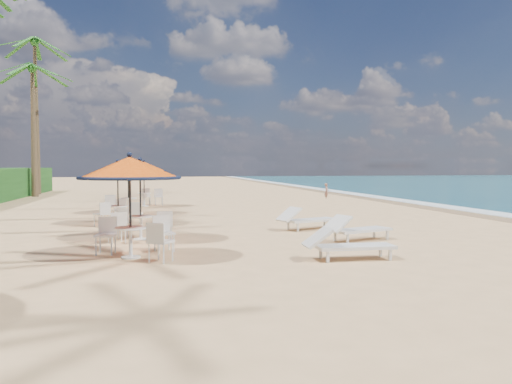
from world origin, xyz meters
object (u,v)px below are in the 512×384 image
(lounger_far, at_px, (306,219))
(station_1, at_px, (139,180))
(lounger_near, at_px, (346,244))
(station_0, at_px, (132,181))
(station_2, at_px, (118,177))
(station_4, at_px, (145,171))
(station_3, at_px, (128,172))
(lounger_mid, at_px, (356,228))

(lounger_far, bearing_deg, station_1, 174.20)
(lounger_near, xyz_separation_m, lounger_far, (0.66, 4.88, 0.01))
(station_0, distance_m, station_1, 2.58)
(station_2, bearing_deg, station_4, 84.40)
(lounger_near, bearing_deg, lounger_far, 84.04)
(station_2, xyz_separation_m, station_3, (0.12, 3.82, 0.11))
(station_2, relative_size, lounger_near, 1.13)
(station_2, bearing_deg, lounger_mid, -38.37)
(station_4, height_order, lounger_near, station_4)
(lounger_near, bearing_deg, station_1, 140.63)
(station_2, relative_size, lounger_mid, 1.07)
(station_2, bearing_deg, station_0, -83.42)
(station_4, bearing_deg, station_0, -90.10)
(station_1, relative_size, station_2, 1.00)
(station_1, height_order, lounger_mid, station_1)
(station_1, bearing_deg, station_3, 95.10)
(station_1, height_order, station_3, station_3)
(station_0, bearing_deg, lounger_near, -14.80)
(lounger_near, relative_size, lounger_far, 0.93)
(lounger_far, bearing_deg, lounger_near, -116.74)
(lounger_near, distance_m, lounger_mid, 2.69)
(station_1, xyz_separation_m, station_3, (-0.67, 7.46, 0.10))
(station_1, distance_m, lounger_near, 5.80)
(station_0, relative_size, lounger_far, 1.08)
(station_4, bearing_deg, station_1, -89.77)
(station_2, bearing_deg, station_1, -77.81)
(station_2, xyz_separation_m, lounger_mid, (6.27, -4.97, -1.26))
(station_1, bearing_deg, lounger_near, -41.11)
(lounger_near, height_order, lounger_mid, lounger_mid)
(station_1, relative_size, station_3, 0.98)
(station_1, height_order, station_2, station_1)
(lounger_near, height_order, lounger_far, lounger_far)
(station_0, relative_size, station_2, 1.03)
(lounger_mid, distance_m, lounger_far, 2.55)
(lounger_mid, bearing_deg, station_0, 173.59)
(lounger_far, bearing_deg, station_2, 137.49)
(lounger_mid, bearing_deg, station_2, 122.54)
(station_1, bearing_deg, lounger_mid, -13.61)
(station_0, distance_m, station_2, 6.26)
(station_0, bearing_deg, station_4, 89.90)
(station_4, bearing_deg, station_2, -95.60)
(lounger_mid, bearing_deg, lounger_far, 83.61)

